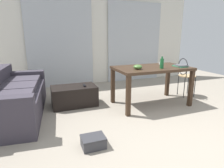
{
  "coord_description": "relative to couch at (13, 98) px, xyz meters",
  "views": [
    {
      "loc": [
        -1.63,
        -1.69,
        1.35
      ],
      "look_at": [
        -0.34,
        1.69,
        0.42
      ],
      "focal_mm": 30.44,
      "sensor_mm": 36.0,
      "label": 1
    }
  ],
  "objects": [
    {
      "name": "bottle_near",
      "position": [
        2.56,
        -0.57,
        0.54
      ],
      "size": [
        0.07,
        0.07,
        0.22
      ],
      "color": "#195B2D",
      "rests_on": "craft_table"
    },
    {
      "name": "craft_table",
      "position": [
        2.49,
        -0.36,
        0.35
      ],
      "size": [
        1.44,
        0.82,
        0.76
      ],
      "color": "#382619",
      "rests_on": "ground"
    },
    {
      "name": "curtains",
      "position": [
        2.11,
        1.73,
        0.83
      ],
      "size": [
        3.86,
        0.03,
        2.28
      ],
      "color": "#B2B7BC",
      "rests_on": "ground"
    },
    {
      "name": "ground_plane",
      "position": [
        2.11,
        -0.38,
        -0.31
      ],
      "size": [
        8.61,
        8.61,
        0.0
      ],
      "primitive_type": "plane",
      "color": "gray"
    },
    {
      "name": "coffee_table",
      "position": [
        1.05,
        0.12,
        -0.12
      ],
      "size": [
        0.85,
        0.52,
        0.39
      ],
      "color": "black",
      "rests_on": "ground"
    },
    {
      "name": "tv_remote_primary",
      "position": [
        1.25,
        0.07,
        0.09
      ],
      "size": [
        0.06,
        0.15,
        0.03
      ],
      "primitive_type": "cube",
      "rotation": [
        0.0,
        0.0,
        -0.12
      ],
      "color": "black",
      "rests_on": "coffee_table"
    },
    {
      "name": "tv_remote_on_table",
      "position": [
        2.85,
        -0.12,
        0.46
      ],
      "size": [
        0.12,
        0.16,
        0.02
      ],
      "primitive_type": "cube",
      "rotation": [
        0.0,
        0.0,
        -0.53
      ],
      "color": "#B7B7B2",
      "rests_on": "craft_table"
    },
    {
      "name": "couch",
      "position": [
        0.0,
        0.0,
        0.0
      ],
      "size": [
        1.03,
        2.08,
        0.77
      ],
      "color": "#38333D",
      "rests_on": "ground"
    },
    {
      "name": "wall_back",
      "position": [
        2.11,
        1.82,
        0.95
      ],
      "size": [
        5.65,
        0.1,
        2.53
      ],
      "primitive_type": "cube",
      "color": "silver",
      "rests_on": "ground"
    },
    {
      "name": "wire_chair",
      "position": [
        3.48,
        -0.17,
        0.23
      ],
      "size": [
        0.37,
        0.39,
        0.86
      ],
      "color": "tan",
      "rests_on": "ground"
    },
    {
      "name": "book_stack",
      "position": [
        3.02,
        -0.54,
        0.46
      ],
      "size": [
        0.22,
        0.26,
        0.04
      ],
      "color": "#2D7F56",
      "rests_on": "craft_table"
    },
    {
      "name": "bowl",
      "position": [
        2.12,
        -0.48,
        0.49
      ],
      "size": [
        0.16,
        0.16,
        0.08
      ],
      "primitive_type": "ellipsoid",
      "color": "#477033",
      "rests_on": "craft_table"
    },
    {
      "name": "shoebox",
      "position": [
        1.01,
        -1.43,
        -0.24
      ],
      "size": [
        0.29,
        0.23,
        0.14
      ],
      "color": "#38383D",
      "rests_on": "ground"
    }
  ]
}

